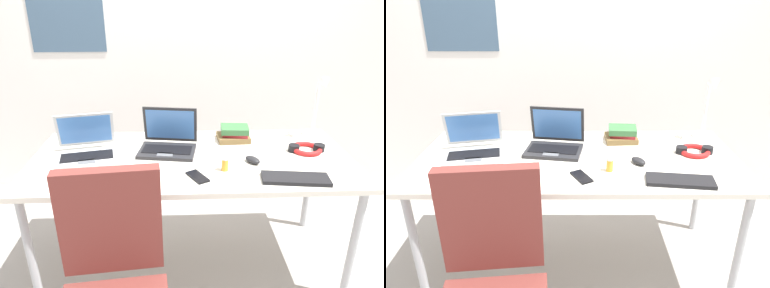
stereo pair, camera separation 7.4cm
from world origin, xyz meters
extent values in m
plane|color=gray|center=(0.00, 0.00, 0.00)|extent=(12.00, 12.00, 0.00)
cube|color=silver|center=(0.00, 1.10, 1.30)|extent=(6.00, 0.12, 2.60)
cube|color=silver|center=(0.00, 0.00, 0.72)|extent=(1.80, 0.80, 0.03)
cylinder|color=#B2B5BA|center=(-0.84, -0.34, 0.35)|extent=(0.04, 0.04, 0.71)
cylinder|color=#B2B5BA|center=(0.84, -0.34, 0.35)|extent=(0.04, 0.04, 0.71)
cylinder|color=#B2B5BA|center=(-0.84, 0.34, 0.35)|extent=(0.04, 0.04, 0.71)
cylinder|color=#B2B5BA|center=(0.84, 0.34, 0.35)|extent=(0.04, 0.04, 0.71)
cylinder|color=white|center=(0.80, 0.31, 0.75)|extent=(0.12, 0.12, 0.02)
cylinder|color=white|center=(0.80, 0.31, 0.93)|extent=(0.02, 0.02, 0.34)
cylinder|color=white|center=(0.80, 0.27, 1.10)|extent=(0.01, 0.08, 0.01)
cone|color=white|center=(0.80, 0.23, 1.10)|extent=(0.07, 0.09, 0.09)
cube|color=#232326|center=(-0.14, 0.06, 0.75)|extent=(0.35, 0.27, 0.02)
cube|color=black|center=(-0.14, 0.06, 0.76)|extent=(0.30, 0.16, 0.00)
cube|color=#595B60|center=(-0.15, -0.01, 0.76)|extent=(0.10, 0.06, 0.00)
cube|color=#232326|center=(-0.12, 0.19, 0.87)|extent=(0.32, 0.09, 0.22)
cube|color=#3F72BF|center=(-0.12, 0.18, 0.87)|extent=(0.29, 0.07, 0.18)
cube|color=#B7BABC|center=(-0.58, -0.01, 0.75)|extent=(0.36, 0.28, 0.02)
cube|color=black|center=(-0.58, -0.01, 0.76)|extent=(0.30, 0.18, 0.00)
cube|color=#595B60|center=(-0.57, -0.08, 0.76)|extent=(0.10, 0.07, 0.00)
cube|color=#B7BABC|center=(-0.61, 0.13, 0.87)|extent=(0.33, 0.14, 0.21)
cube|color=#3F72BF|center=(-0.61, 0.13, 0.87)|extent=(0.30, 0.12, 0.18)
cube|color=black|center=(0.50, -0.29, 0.75)|extent=(0.34, 0.16, 0.02)
ellipsoid|color=black|center=(0.33, -0.09, 0.76)|extent=(0.10, 0.11, 0.03)
cube|color=black|center=(0.02, -0.24, 0.74)|extent=(0.12, 0.15, 0.01)
torus|color=red|center=(0.67, 0.05, 0.75)|extent=(0.18, 0.18, 0.03)
cylinder|color=black|center=(0.60, 0.05, 0.76)|extent=(0.06, 0.06, 0.04)
cylinder|color=black|center=(0.75, 0.05, 0.76)|extent=(0.06, 0.06, 0.04)
cylinder|color=gold|center=(0.16, -0.17, 0.77)|extent=(0.04, 0.04, 0.06)
cylinder|color=white|center=(0.16, -0.17, 0.81)|extent=(0.04, 0.04, 0.01)
cube|color=brown|center=(0.27, 0.24, 0.76)|extent=(0.20, 0.16, 0.04)
cube|color=maroon|center=(0.28, 0.23, 0.79)|extent=(0.17, 0.15, 0.02)
cube|color=#336638|center=(0.28, 0.24, 0.81)|extent=(0.18, 0.15, 0.04)
cylinder|color=white|center=(-0.42, -0.30, 0.78)|extent=(0.08, 0.08, 0.09)
torus|color=white|center=(-0.37, -0.30, 0.79)|extent=(0.05, 0.01, 0.05)
cube|color=brown|center=(-0.36, -0.58, 0.73)|extent=(0.42, 0.10, 0.48)
camera|label=1|loc=(-0.08, -1.81, 1.60)|focal=33.09mm
camera|label=2|loc=(0.00, -1.81, 1.60)|focal=33.09mm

